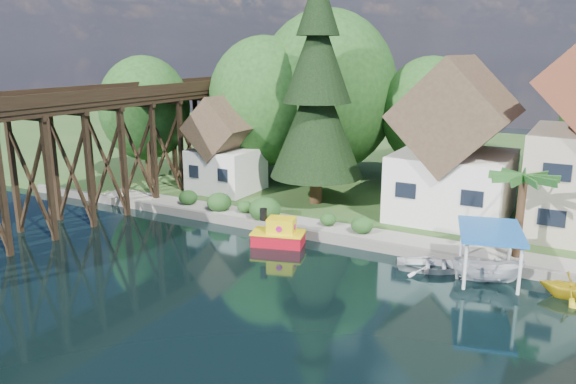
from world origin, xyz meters
name	(u,v)px	position (x,y,z in m)	size (l,w,h in m)	color
ground	(242,283)	(0.00, 0.00, 0.00)	(140.00, 140.00, 0.00)	black
bank	(423,165)	(0.00, 34.00, 0.25)	(140.00, 52.00, 0.50)	#2B5020
seawall	(369,245)	(4.00, 8.00, 0.31)	(60.00, 0.40, 0.62)	slate
promenade	(408,241)	(6.00, 9.30, 0.53)	(50.00, 2.60, 0.06)	gray
trestle_bridge	(92,144)	(-16.00, 5.17, 5.35)	(4.12, 44.18, 9.30)	black
house_left	(455,151)	(7.00, 16.00, 5.14)	(7.64, 8.64, 11.02)	white
shed	(226,151)	(-11.00, 14.50, 3.83)	(5.09, 5.40, 7.85)	white
bg_trees	(396,108)	(1.00, 21.25, 7.29)	(49.90, 13.30, 10.57)	#382314
shrubs	(260,207)	(-4.60, 9.26, 1.23)	(15.76, 2.47, 1.70)	#1F4519
conifer	(317,94)	(-2.85, 14.60, 8.70)	(6.92, 6.92, 17.03)	#382314
palm_tree	(524,181)	(12.16, 9.51, 4.95)	(4.72, 4.72, 5.10)	#382314
tugboat	(279,234)	(-1.24, 6.09, 0.70)	(3.61, 2.60, 2.35)	#AD0B1B
boat_white_a	(432,263)	(8.24, 6.60, 0.40)	(2.78, 3.89, 0.81)	white
boat_canopy	(488,260)	(11.16, 6.40, 1.24)	(4.12, 5.13, 2.89)	silver
boat_yellow	(571,284)	(15.10, 6.26, 0.74)	(2.42, 2.80, 1.47)	gold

